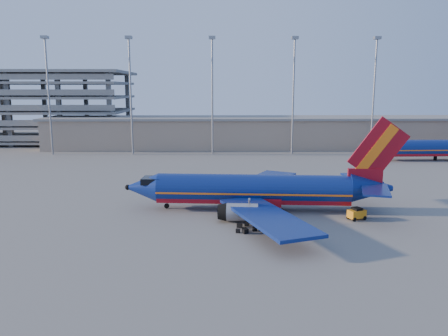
{
  "coord_description": "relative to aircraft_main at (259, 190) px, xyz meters",
  "views": [
    {
      "loc": [
        -4.16,
        -62.76,
        16.29
      ],
      "look_at": [
        -2.91,
        4.38,
        4.0
      ],
      "focal_mm": 35.0,
      "sensor_mm": 36.0,
      "label": 1
    }
  ],
  "objects": [
    {
      "name": "light_mast_row",
      "position": [
        3.31,
        51.52,
        14.83
      ],
      "size": [
        101.6,
        1.6,
        28.65
      ],
      "color": "gray",
      "rests_on": "ground"
    },
    {
      "name": "terminal_building",
      "position": [
        8.31,
        63.52,
        1.59
      ],
      "size": [
        122.0,
        16.0,
        8.5
      ],
      "color": "gray",
      "rests_on": "ground"
    },
    {
      "name": "parking_garage",
      "position": [
        -63.69,
        79.57,
        9.01
      ],
      "size": [
        62.0,
        32.0,
        21.4
      ],
      "color": "slate",
      "rests_on": "ground"
    },
    {
      "name": "luggage_pile",
      "position": [
        -2.16,
        -8.65,
        -2.5
      ],
      "size": [
        3.47,
        3.29,
        0.52
      ],
      "color": "black",
      "rests_on": "ground"
    },
    {
      "name": "aircraft_main",
      "position": [
        0.0,
        0.0,
        0.0
      ],
      "size": [
        37.66,
        36.13,
        12.75
      ],
      "rotation": [
        0.0,
        0.0,
        -0.08
      ],
      "color": "navy",
      "rests_on": "ground"
    },
    {
      "name": "aircraft_second",
      "position": [
        45.53,
        40.85,
        0.12
      ],
      "size": [
        36.59,
        14.26,
        12.39
      ],
      "rotation": [
        0.0,
        0.0,
        0.02
      ],
      "color": "navy",
      "rests_on": "ground"
    },
    {
      "name": "baggage_tug",
      "position": [
        11.83,
        -4.68,
        -1.92
      ],
      "size": [
        2.5,
        2.05,
        1.55
      ],
      "rotation": [
        0.0,
        0.0,
        0.4
      ],
      "color": "orange",
      "rests_on": "ground"
    },
    {
      "name": "ground",
      "position": [
        -1.69,
        5.52,
        -2.72
      ],
      "size": [
        220.0,
        220.0,
        0.0
      ],
      "primitive_type": "plane",
      "color": "slate",
      "rests_on": "ground"
    }
  ]
}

